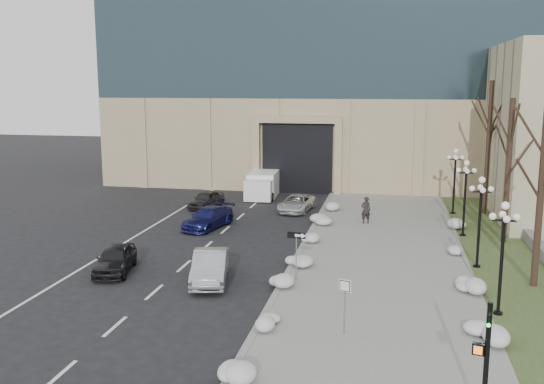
{
  "coord_description": "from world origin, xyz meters",
  "views": [
    {
      "loc": [
        3.82,
        -18.63,
        9.38
      ],
      "look_at": [
        -2.46,
        13.08,
        3.5
      ],
      "focal_mm": 40.0,
      "sensor_mm": 36.0,
      "label": 1
    }
  ],
  "objects_px": {
    "one_way_sign": "(299,241)",
    "lamppost_c": "(465,188)",
    "car_a": "(115,259)",
    "car_e": "(206,200)",
    "lamppost_a": "(503,243)",
    "traffic_signal": "(485,366)",
    "lamppost_d": "(455,172)",
    "lamppost_b": "(480,210)",
    "car_b": "(210,267)",
    "keep_sign": "(345,295)",
    "car_d": "(297,203)",
    "pedestrian": "(366,210)",
    "car_c": "(208,218)",
    "box_truck": "(263,184)"
  },
  "relations": [
    {
      "from": "lamppost_b",
      "to": "lamppost_d",
      "type": "distance_m",
      "value": 13.0
    },
    {
      "from": "car_a",
      "to": "car_d",
      "type": "distance_m",
      "value": 17.42
    },
    {
      "from": "car_a",
      "to": "lamppost_a",
      "type": "bearing_deg",
      "value": -19.9
    },
    {
      "from": "keep_sign",
      "to": "lamppost_a",
      "type": "height_order",
      "value": "lamppost_a"
    },
    {
      "from": "box_truck",
      "to": "keep_sign",
      "type": "xyz_separation_m",
      "value": [
        8.88,
        -27.27,
        0.65
      ]
    },
    {
      "from": "pedestrian",
      "to": "lamppost_a",
      "type": "relative_size",
      "value": 0.38
    },
    {
      "from": "car_b",
      "to": "lamppost_a",
      "type": "distance_m",
      "value": 13.08
    },
    {
      "from": "car_b",
      "to": "one_way_sign",
      "type": "height_order",
      "value": "one_way_sign"
    },
    {
      "from": "car_b",
      "to": "one_way_sign",
      "type": "relative_size",
      "value": 1.81
    },
    {
      "from": "car_b",
      "to": "lamppost_b",
      "type": "bearing_deg",
      "value": 7.58
    },
    {
      "from": "car_b",
      "to": "keep_sign",
      "type": "bearing_deg",
      "value": -49.38
    },
    {
      "from": "car_b",
      "to": "car_e",
      "type": "relative_size",
      "value": 1.2
    },
    {
      "from": "car_e",
      "to": "lamppost_c",
      "type": "relative_size",
      "value": 0.79
    },
    {
      "from": "one_way_sign",
      "to": "traffic_signal",
      "type": "relative_size",
      "value": 0.68
    },
    {
      "from": "lamppost_b",
      "to": "lamppost_a",
      "type": "bearing_deg",
      "value": -90.0
    },
    {
      "from": "car_a",
      "to": "pedestrian",
      "type": "bearing_deg",
      "value": 34.83
    },
    {
      "from": "car_b",
      "to": "traffic_signal",
      "type": "height_order",
      "value": "traffic_signal"
    },
    {
      "from": "pedestrian",
      "to": "lamppost_c",
      "type": "distance_m",
      "value": 6.68
    },
    {
      "from": "lamppost_a",
      "to": "car_e",
      "type": "bearing_deg",
      "value": 134.51
    },
    {
      "from": "car_b",
      "to": "traffic_signal",
      "type": "distance_m",
      "value": 15.15
    },
    {
      "from": "car_c",
      "to": "traffic_signal",
      "type": "distance_m",
      "value": 25.27
    },
    {
      "from": "car_a",
      "to": "car_e",
      "type": "distance_m",
      "value": 15.99
    },
    {
      "from": "car_a",
      "to": "one_way_sign",
      "type": "bearing_deg",
      "value": -11.7
    },
    {
      "from": "traffic_signal",
      "to": "lamppost_c",
      "type": "distance_m",
      "value": 21.65
    },
    {
      "from": "traffic_signal",
      "to": "lamppost_b",
      "type": "xyz_separation_m",
      "value": [
        1.79,
        15.04,
        1.27
      ]
    },
    {
      "from": "traffic_signal",
      "to": "lamppost_d",
      "type": "height_order",
      "value": "lamppost_d"
    },
    {
      "from": "car_b",
      "to": "lamppost_c",
      "type": "distance_m",
      "value": 17.06
    },
    {
      "from": "car_a",
      "to": "car_e",
      "type": "bearing_deg",
      "value": 78.78
    },
    {
      "from": "car_c",
      "to": "lamppost_c",
      "type": "relative_size",
      "value": 0.96
    },
    {
      "from": "car_d",
      "to": "one_way_sign",
      "type": "height_order",
      "value": "one_way_sign"
    },
    {
      "from": "one_way_sign",
      "to": "lamppost_c",
      "type": "relative_size",
      "value": 0.52
    },
    {
      "from": "one_way_sign",
      "to": "traffic_signal",
      "type": "distance_m",
      "value": 12.94
    },
    {
      "from": "car_c",
      "to": "box_truck",
      "type": "relative_size",
      "value": 0.7
    },
    {
      "from": "keep_sign",
      "to": "car_b",
      "type": "bearing_deg",
      "value": 162.9
    },
    {
      "from": "car_d",
      "to": "car_e",
      "type": "distance_m",
      "value": 6.91
    },
    {
      "from": "car_e",
      "to": "one_way_sign",
      "type": "height_order",
      "value": "one_way_sign"
    },
    {
      "from": "car_a",
      "to": "car_c",
      "type": "distance_m",
      "value": 10.03
    },
    {
      "from": "traffic_signal",
      "to": "lamppost_b",
      "type": "distance_m",
      "value": 15.2
    },
    {
      "from": "one_way_sign",
      "to": "keep_sign",
      "type": "xyz_separation_m",
      "value": [
        2.57,
        -5.71,
        -0.41
      ]
    },
    {
      "from": "one_way_sign",
      "to": "lamppost_c",
      "type": "height_order",
      "value": "lamppost_c"
    },
    {
      "from": "box_truck",
      "to": "lamppost_a",
      "type": "xyz_separation_m",
      "value": [
        14.85,
        -24.06,
        2.09
      ]
    },
    {
      "from": "lamppost_a",
      "to": "car_a",
      "type": "bearing_deg",
      "value": 172.26
    },
    {
      "from": "car_a",
      "to": "box_truck",
      "type": "distance_m",
      "value": 21.84
    },
    {
      "from": "car_d",
      "to": "lamppost_d",
      "type": "distance_m",
      "value": 11.49
    },
    {
      "from": "car_a",
      "to": "lamppost_b",
      "type": "xyz_separation_m",
      "value": [
        17.83,
        4.08,
        2.39
      ]
    },
    {
      "from": "lamppost_c",
      "to": "car_d",
      "type": "bearing_deg",
      "value": 153.7
    },
    {
      "from": "car_d",
      "to": "box_truck",
      "type": "xyz_separation_m",
      "value": [
        -3.67,
        5.53,
        0.38
      ]
    },
    {
      "from": "keep_sign",
      "to": "lamppost_a",
      "type": "relative_size",
      "value": 0.47
    },
    {
      "from": "car_c",
      "to": "car_e",
      "type": "distance_m",
      "value": 6.45
    },
    {
      "from": "lamppost_d",
      "to": "box_truck",
      "type": "bearing_deg",
      "value": 162.94
    }
  ]
}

